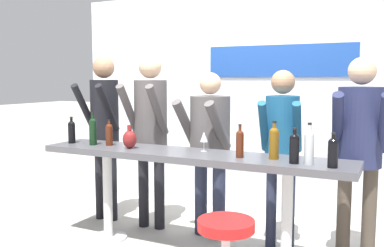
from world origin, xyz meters
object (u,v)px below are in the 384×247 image
Objects in this scene: person_center_left at (209,137)px; wine_bottle_6 at (93,130)px; wine_bottle_1 at (109,133)px; wine_bottle_5 at (72,131)px; wine_bottle_7 at (309,146)px; wine_bottle_3 at (274,141)px; decorative_vase at (130,139)px; person_far_left at (104,117)px; tasting_table at (188,168)px; person_left at (150,121)px; person_center at (282,138)px; person_center_right at (359,137)px; wine_bottle_2 at (333,151)px; wine_bottle_4 at (240,142)px; wine_glass_0 at (204,137)px; wine_bottle_0 at (294,147)px.

person_center_left reaches higher than wine_bottle_6.
wine_bottle_6 is (-0.16, -0.05, 0.03)m from wine_bottle_1.
wine_bottle_5 is at bearing -147.43° from person_center_left.
wine_bottle_7 reaches higher than wine_bottle_1.
wine_bottle_3 is 1.36m from decorative_vase.
tasting_table is at bearing -25.06° from person_far_left.
person_far_left is 1.00× the size of person_left.
person_center_right is (0.67, -0.02, 0.05)m from person_center.
wine_bottle_3 is 1.80m from wine_bottle_6.
person_center is 5.15× the size of wine_bottle_6.
wine_bottle_1 is 0.94× the size of wine_bottle_5.
wine_bottle_2 is at bearing -2.46° from wine_bottle_6.
wine_bottle_4 is 1.58× the size of wine_glass_0.
person_center_left is (1.26, 0.04, -0.15)m from person_far_left.
wine_bottle_2 is 2.28m from wine_bottle_6.
person_center is 6.00× the size of wine_bottle_4.
person_center is at bearing 130.10° from wine_bottle_2.
person_far_left is 8.37× the size of decorative_vase.
wine_bottle_7 is (0.57, -0.04, 0.02)m from wine_bottle_4.
person_far_left is 2.31m from wine_bottle_0.
wine_bottle_4 is 1.09m from decorative_vase.
wine_glass_0 is (0.10, 0.11, 0.26)m from tasting_table.
wine_bottle_6 reaches higher than wine_bottle_3.
wine_bottle_2 is (2.53, -0.60, -0.10)m from person_far_left.
wine_bottle_0 reaches higher than wine_bottle_2.
wine_bottle_3 reaches higher than wine_glass_0.
person_center_right reaches higher than wine_bottle_6.
wine_bottle_4 is (-0.46, 0.05, -0.00)m from wine_bottle_0.
person_center reaches higher than wine_bottle_7.
wine_bottle_6 is at bearing 178.38° from wine_bottle_7.
wine_bottle_4 is 0.86× the size of wine_bottle_6.
wine_bottle_3 is (2.05, -0.46, -0.08)m from person_far_left.
wine_bottle_0 is (1.64, -0.56, -0.08)m from person_left.
wine_glass_0 is at bearing -154.58° from person_center.
wine_bottle_7 reaches higher than decorative_vase.
wine_bottle_0 is 0.87× the size of wine_bottle_7.
wine_bottle_4 is (0.51, -0.55, 0.06)m from person_center_left.
person_center_right is 0.77m from wine_bottle_3.
wine_bottle_5 is at bearing -178.75° from tasting_table.
wine_bottle_7 is at bearing -18.90° from person_center_left.
wine_bottle_1 is 1.64m from wine_bottle_3.
person_center is at bearing 69.47° from wine_bottle_4.
person_center_right is 6.80× the size of wine_bottle_2.
person_center is at bearing 120.91° from wine_bottle_7.
wine_bottle_1 is (-0.87, 0.02, 0.26)m from tasting_table.
wine_bottle_7 is 0.99m from wine_glass_0.
tasting_table is 0.57m from wine_bottle_4.
tasting_table is at bearing -152.25° from person_center.
wine_bottle_5 is at bearing 178.58° from decorative_vase.
wine_bottle_4 is at bearing 173.67° from wine_bottle_0.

